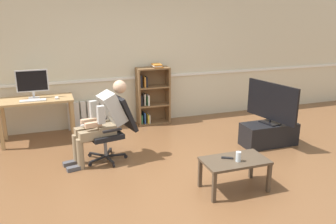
% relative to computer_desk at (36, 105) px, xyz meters
% --- Properties ---
extents(ground_plane, '(18.00, 18.00, 0.00)m').
position_rel_computer_desk_xyz_m(ground_plane, '(1.78, -2.15, -0.64)').
color(ground_plane, brown).
extents(back_wall, '(12.00, 0.13, 2.70)m').
position_rel_computer_desk_xyz_m(back_wall, '(1.78, 0.50, 0.71)').
color(back_wall, beige).
rests_on(back_wall, ground_plane).
extents(computer_desk, '(1.22, 0.58, 0.76)m').
position_rel_computer_desk_xyz_m(computer_desk, '(0.00, 0.00, 0.00)').
color(computer_desk, tan).
rests_on(computer_desk, ground_plane).
extents(imac_monitor, '(0.52, 0.14, 0.49)m').
position_rel_computer_desk_xyz_m(imac_monitor, '(-0.03, 0.08, 0.40)').
color(imac_monitor, silver).
rests_on(imac_monitor, computer_desk).
extents(keyboard, '(0.42, 0.12, 0.02)m').
position_rel_computer_desk_xyz_m(keyboard, '(-0.04, -0.14, 0.13)').
color(keyboard, white).
rests_on(keyboard, computer_desk).
extents(computer_mouse, '(0.06, 0.10, 0.03)m').
position_rel_computer_desk_xyz_m(computer_mouse, '(0.34, -0.12, 0.13)').
color(computer_mouse, white).
rests_on(computer_mouse, computer_desk).
extents(bookshelf, '(0.65, 0.29, 1.20)m').
position_rel_computer_desk_xyz_m(bookshelf, '(2.13, 0.29, -0.06)').
color(bookshelf, brown).
rests_on(bookshelf, ground_plane).
extents(radiator, '(0.96, 0.08, 0.54)m').
position_rel_computer_desk_xyz_m(radiator, '(0.99, 0.39, -0.37)').
color(radiator, white).
rests_on(radiator, ground_plane).
extents(office_chair, '(0.79, 0.63, 0.98)m').
position_rel_computer_desk_xyz_m(office_chair, '(1.11, -1.17, -0.11)').
color(office_chair, black).
rests_on(office_chair, ground_plane).
extents(person_seated, '(1.01, 0.50, 1.22)m').
position_rel_computer_desk_xyz_m(person_seated, '(0.93, -1.21, 0.01)').
color(person_seated, '#937F60').
rests_on(person_seated, ground_plane).
extents(tv_stand, '(0.93, 0.42, 0.38)m').
position_rel_computer_desk_xyz_m(tv_stand, '(3.67, -1.49, -0.45)').
color(tv_stand, black).
rests_on(tv_stand, ground_plane).
extents(tv_screen, '(0.27, 1.02, 0.69)m').
position_rel_computer_desk_xyz_m(tv_screen, '(3.67, -1.49, 0.11)').
color(tv_screen, black).
rests_on(tv_screen, tv_stand).
extents(coffee_table, '(0.82, 0.47, 0.41)m').
position_rel_computer_desk_xyz_m(coffee_table, '(2.36, -2.63, -0.28)').
color(coffee_table, '#4C3D2D').
rests_on(coffee_table, ground_plane).
extents(drinking_glass, '(0.06, 0.06, 0.13)m').
position_rel_computer_desk_xyz_m(drinking_glass, '(2.37, -2.69, -0.16)').
color(drinking_glass, silver).
rests_on(drinking_glass, coffee_table).
extents(spare_remote, '(0.15, 0.11, 0.02)m').
position_rel_computer_desk_xyz_m(spare_remote, '(2.28, -2.58, -0.22)').
color(spare_remote, black).
rests_on(spare_remote, coffee_table).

